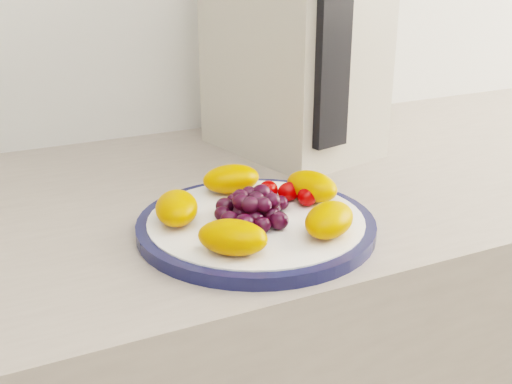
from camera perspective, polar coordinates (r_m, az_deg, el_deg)
name	(u,v)px	position (r m, az deg, el deg)	size (l,w,h in m)	color
plate_rim	(256,226)	(0.75, 0.00, -3.02)	(0.28, 0.28, 0.01)	#13183D
plate_face	(256,225)	(0.75, 0.00, -2.95)	(0.25, 0.25, 0.02)	white
appliance_body	(293,50)	(1.02, 3.31, 12.47)	(0.18, 0.26, 0.32)	#B6AD9C
appliance_panel	(332,62)	(0.89, 6.76, 11.38)	(0.05, 0.02, 0.24)	black
fruit_plate	(259,204)	(0.74, 0.24, -1.05)	(0.24, 0.23, 0.04)	#D06100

